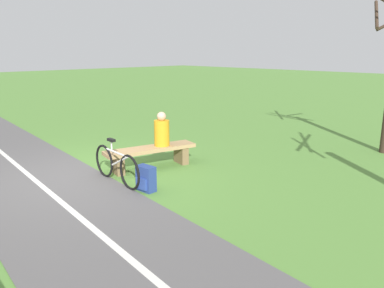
{
  "coord_description": "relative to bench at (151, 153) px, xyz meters",
  "views": [
    {
      "loc": [
        3.44,
        6.75,
        2.46
      ],
      "look_at": [
        -0.87,
        2.33,
        0.94
      ],
      "focal_mm": 35.75,
      "sensor_mm": 36.0,
      "label": 1
    }
  ],
  "objects": [
    {
      "name": "ground_plane",
      "position": [
        1.4,
        -0.53,
        -0.33
      ],
      "size": [
        80.0,
        80.0,
        0.0
      ],
      "primitive_type": "plane",
      "color": "#548438"
    },
    {
      "name": "path_centre_line",
      "position": [
        2.57,
        3.47,
        -0.31
      ],
      "size": [
        3.25,
        31.85,
        0.0
      ],
      "primitive_type": "cube",
      "rotation": [
        0.0,
        0.0,
        -0.1
      ],
      "color": "silver",
      "rests_on": "paved_path"
    },
    {
      "name": "bench",
      "position": [
        0.0,
        0.0,
        0.0
      ],
      "size": [
        2.04,
        0.89,
        0.46
      ],
      "rotation": [
        0.0,
        0.0,
        -0.23
      ],
      "color": "#A88456",
      "rests_on": "ground_plane"
    },
    {
      "name": "person_seated",
      "position": [
        -0.27,
        0.06,
        0.45
      ],
      "size": [
        0.39,
        0.39,
        0.73
      ],
      "rotation": [
        0.0,
        0.0,
        -0.23
      ],
      "color": "orange",
      "rests_on": "bench"
    },
    {
      "name": "bicycle",
      "position": [
        1.05,
        0.29,
        0.02
      ],
      "size": [
        0.16,
        1.61,
        0.84
      ],
      "rotation": [
        0.0,
        0.0,
        1.5
      ],
      "color": "black",
      "rests_on": "ground_plane"
    },
    {
      "name": "backpack",
      "position": [
        0.92,
        1.02,
        -0.1
      ],
      "size": [
        0.25,
        0.37,
        0.46
      ],
      "rotation": [
        0.0,
        0.0,
        4.79
      ],
      "color": "navy",
      "rests_on": "ground_plane"
    }
  ]
}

